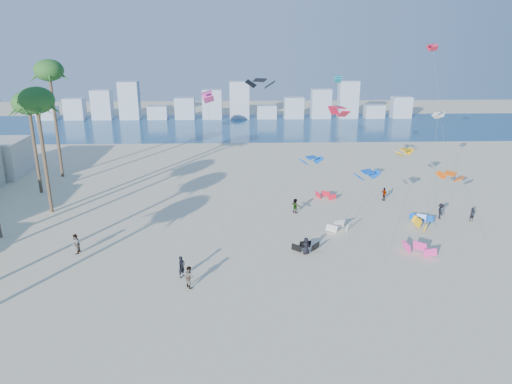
{
  "coord_description": "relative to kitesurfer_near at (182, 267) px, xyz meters",
  "views": [
    {
      "loc": [
        1.51,
        -29.68,
        19.98
      ],
      "look_at": [
        3.0,
        16.0,
        4.5
      ],
      "focal_mm": 34.34,
      "sensor_mm": 36.0,
      "label": 1
    }
  ],
  "objects": [
    {
      "name": "kitesurfer_near",
      "position": [
        0.0,
        0.0,
        0.0
      ],
      "size": [
        0.76,
        0.83,
        1.89
      ],
      "primitive_type": "imported",
      "rotation": [
        0.0,
        0.0,
        0.98
      ],
      "color": "black",
      "rests_on": "ground"
    },
    {
      "name": "grounded_kites",
      "position": [
        18.5,
        9.11,
        -0.48
      ],
      "size": [
        16.31,
        18.08,
        1.04
      ],
      "color": "black",
      "rests_on": "ground"
    },
    {
      "name": "kitesurfer_mid",
      "position": [
        0.79,
        -1.68,
        -0.03
      ],
      "size": [
        1.08,
        1.13,
        1.84
      ],
      "primitive_type": "imported",
      "rotation": [
        0.0,
        0.0,
        2.16
      ],
      "color": "gray",
      "rests_on": "ground"
    },
    {
      "name": "flying_kites",
      "position": [
        14.52,
        14.8,
        10.79
      ],
      "size": [
        29.69,
        22.7,
        18.53
      ],
      "color": "blue",
      "rests_on": "ground"
    },
    {
      "name": "ocean",
      "position": [
        3.51,
        64.8,
        -0.94
      ],
      "size": [
        220.0,
        220.0,
        0.0
      ],
      "primitive_type": "plane",
      "color": "navy",
      "rests_on": "ground"
    },
    {
      "name": "kitesurfers_far",
      "position": [
        11.95,
        10.67,
        -0.08
      ],
      "size": [
        40.94,
        15.32,
        1.91
      ],
      "color": "black",
      "rests_on": "ground"
    },
    {
      "name": "distant_skyline",
      "position": [
        2.32,
        74.8,
        2.14
      ],
      "size": [
        85.0,
        3.0,
        8.4
      ],
      "color": "#9EADBF",
      "rests_on": "ground"
    },
    {
      "name": "ground",
      "position": [
        3.51,
        -7.2,
        -0.95
      ],
      "size": [
        220.0,
        220.0,
        0.0
      ],
      "primitive_type": "plane",
      "color": "beige",
      "rests_on": "ground"
    }
  ]
}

